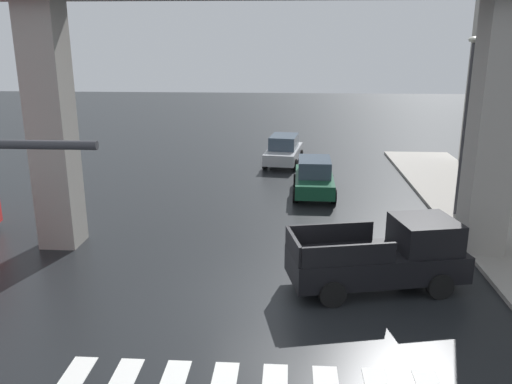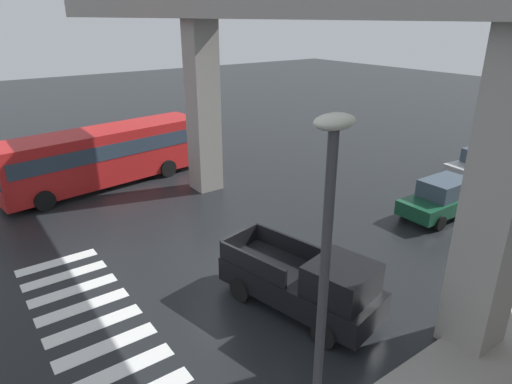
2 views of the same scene
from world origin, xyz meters
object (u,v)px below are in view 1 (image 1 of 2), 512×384
(pickup_truck, at_px, (386,256))
(sedan_silver, at_px, (284,150))
(street_lamp_mid_block, at_px, (467,107))
(sedan_dark_green, at_px, (314,177))

(pickup_truck, bearing_deg, sedan_silver, 101.48)
(street_lamp_mid_block, bearing_deg, sedan_dark_green, 152.55)
(pickup_truck, relative_size, street_lamp_mid_block, 0.74)
(sedan_silver, xyz_separation_m, street_lamp_mid_block, (7.28, -9.20, 3.70))
(sedan_dark_green, bearing_deg, street_lamp_mid_block, -27.45)
(pickup_truck, distance_m, sedan_dark_green, 9.84)
(sedan_silver, height_order, street_lamp_mid_block, street_lamp_mid_block)
(sedan_dark_green, xyz_separation_m, street_lamp_mid_block, (5.75, -2.99, 3.70))
(pickup_truck, xyz_separation_m, street_lamp_mid_block, (4.05, 6.71, 3.57))
(pickup_truck, bearing_deg, street_lamp_mid_block, 58.89)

